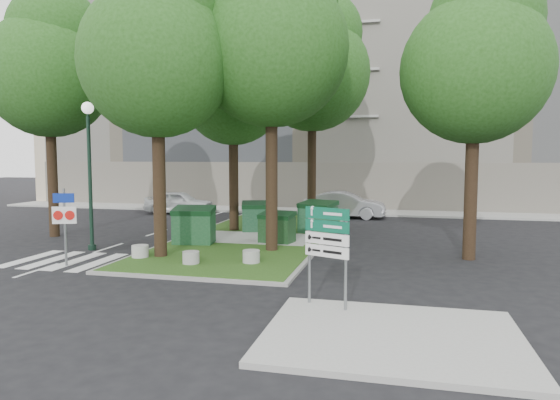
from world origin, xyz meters
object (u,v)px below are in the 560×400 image
(tree_median_far, at_px, (314,62))
(directional_sign, at_px, (327,241))
(traffic_sign_pole, at_px, (65,217))
(tree_median_mid, at_px, (235,83))
(dumpster_c, at_px, (277,227))
(dumpster_b, at_px, (258,217))
(tree_street_right, at_px, (478,56))
(tree_street_left, at_px, (51,64))
(dumpster_d, at_px, (318,217))
(car_white, at_px, (179,202))
(bollard_mid, at_px, (191,257))
(dumpster_a, at_px, (194,225))
(car_silver, at_px, (345,205))
(tree_median_near_left, at_px, (160,46))
(litter_bin, at_px, (330,218))
(street_lamp, at_px, (89,158))
(bollard_right, at_px, (251,256))
(bollard_left, at_px, (140,251))

(tree_median_far, distance_m, directional_sign, 15.79)
(tree_median_far, distance_m, traffic_sign_pole, 14.55)
(tree_median_mid, relative_size, dumpster_c, 6.65)
(dumpster_b, bearing_deg, tree_street_right, -39.33)
(tree_street_left, relative_size, tree_street_right, 1.09)
(dumpster_d, bearing_deg, car_white, 169.52)
(dumpster_d, relative_size, bollard_mid, 3.48)
(dumpster_a, relative_size, directional_sign, 0.77)
(traffic_sign_pole, distance_m, car_silver, 16.83)
(tree_median_near_left, bearing_deg, litter_bin, 63.19)
(tree_median_near_left, distance_m, directional_sign, 9.69)
(tree_street_left, bearing_deg, street_lamp, -36.08)
(street_lamp, bearing_deg, dumpster_c, 21.56)
(tree_street_right, bearing_deg, directional_sign, -120.09)
(tree_median_far, xyz_separation_m, car_white, (-9.10, 3.44, -7.59))
(tree_median_far, distance_m, dumpster_a, 10.81)
(bollard_right, bearing_deg, car_white, 123.20)
(dumpster_b, bearing_deg, car_white, 121.28)
(tree_street_right, xyz_separation_m, dumpster_b, (-8.89, 3.89, -6.19))
(dumpster_c, height_order, litter_bin, dumpster_c)
(bollard_left, height_order, bollard_mid, bollard_left)
(tree_median_far, bearing_deg, dumpster_c, -94.70)
(bollard_mid, height_order, directional_sign, directional_sign)
(tree_street_right, height_order, dumpster_c, tree_street_right)
(tree_median_far, relative_size, dumpster_c, 7.93)
(bollard_left, height_order, litter_bin, litter_bin)
(tree_median_mid, relative_size, bollard_left, 17.44)
(tree_street_right, height_order, dumpster_a, tree_street_right)
(tree_median_mid, bearing_deg, dumpster_a, -97.16)
(tree_median_mid, distance_m, car_white, 10.74)
(tree_median_far, bearing_deg, bollard_left, -113.89)
(tree_median_mid, bearing_deg, dumpster_c, -47.07)
(tree_median_mid, bearing_deg, traffic_sign_pole, -110.61)
(dumpster_b, distance_m, dumpster_c, 3.24)
(street_lamp, distance_m, car_white, 12.48)
(dumpster_a, bearing_deg, car_silver, 56.40)
(tree_street_right, bearing_deg, traffic_sign_pole, -161.95)
(tree_median_far, bearing_deg, tree_street_left, -150.72)
(directional_sign, bearing_deg, dumpster_d, 123.26)
(tree_median_far, xyz_separation_m, tree_street_right, (6.80, -7.00, -1.34))
(tree_median_far, height_order, bollard_mid, tree_median_far)
(tree_street_left, xyz_separation_m, dumpster_b, (8.61, 2.89, -6.86))
(tree_median_mid, xyz_separation_m, bollard_right, (2.81, -6.87, -6.66))
(tree_median_mid, bearing_deg, bollard_right, -67.73)
(car_silver, bearing_deg, bollard_right, 175.60)
(directional_sign, bearing_deg, tree_street_left, 172.00)
(tree_median_mid, height_order, bollard_right, tree_median_mid)
(dumpster_b, distance_m, dumpster_d, 2.80)
(street_lamp, xyz_separation_m, traffic_sign_pole, (0.87, -2.71, -1.91))
(tree_street_left, xyz_separation_m, bollard_mid, (8.44, -4.46, -7.34))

